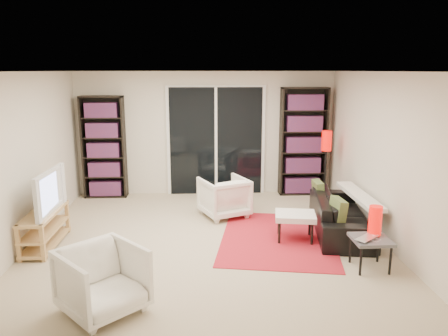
{
  "coord_description": "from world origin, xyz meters",
  "views": [
    {
      "loc": [
        -0.07,
        -6.0,
        2.42
      ],
      "look_at": [
        0.25,
        0.3,
        1.0
      ],
      "focal_mm": 35.0,
      "sensor_mm": 36.0,
      "label": 1
    }
  ],
  "objects_px": {
    "floor_lamp": "(326,148)",
    "ottoman": "(295,217)",
    "armchair_back": "(224,197)",
    "side_table": "(371,242)",
    "tv_stand": "(45,228)",
    "bookshelf_right": "(303,142)",
    "sofa": "(341,213)",
    "armchair_front": "(103,281)",
    "bookshelf_left": "(104,147)"
  },
  "relations": [
    {
      "from": "floor_lamp",
      "to": "ottoman",
      "type": "bearing_deg",
      "value": -117.31
    },
    {
      "from": "armchair_back",
      "to": "side_table",
      "type": "xyz_separation_m",
      "value": [
        1.71,
        -2.1,
        0.02
      ]
    },
    {
      "from": "tv_stand",
      "to": "ottoman",
      "type": "bearing_deg",
      "value": 0.92
    },
    {
      "from": "tv_stand",
      "to": "side_table",
      "type": "xyz_separation_m",
      "value": [
        4.27,
        -0.93,
        0.09
      ]
    },
    {
      "from": "bookshelf_right",
      "to": "tv_stand",
      "type": "bearing_deg",
      "value": -149.55
    },
    {
      "from": "ottoman",
      "to": "side_table",
      "type": "xyz_separation_m",
      "value": [
        0.73,
        -0.99,
        0.01
      ]
    },
    {
      "from": "sofa",
      "to": "floor_lamp",
      "type": "distance_m",
      "value": 1.65
    },
    {
      "from": "armchair_back",
      "to": "armchair_front",
      "type": "relative_size",
      "value": 0.97
    },
    {
      "from": "sofa",
      "to": "armchair_back",
      "type": "xyz_separation_m",
      "value": [
        -1.74,
        0.81,
        0.05
      ]
    },
    {
      "from": "sofa",
      "to": "floor_lamp",
      "type": "height_order",
      "value": "floor_lamp"
    },
    {
      "from": "bookshelf_left",
      "to": "armchair_front",
      "type": "distance_m",
      "value": 4.37
    },
    {
      "from": "armchair_back",
      "to": "bookshelf_right",
      "type": "bearing_deg",
      "value": -164.36
    },
    {
      "from": "bookshelf_right",
      "to": "armchair_front",
      "type": "height_order",
      "value": "bookshelf_right"
    },
    {
      "from": "tv_stand",
      "to": "sofa",
      "type": "bearing_deg",
      "value": 4.83
    },
    {
      "from": "bookshelf_right",
      "to": "sofa",
      "type": "height_order",
      "value": "bookshelf_right"
    },
    {
      "from": "sofa",
      "to": "bookshelf_left",
      "type": "bearing_deg",
      "value": 71.06
    },
    {
      "from": "bookshelf_right",
      "to": "bookshelf_left",
      "type": "bearing_deg",
      "value": 180.0
    },
    {
      "from": "floor_lamp",
      "to": "tv_stand",
      "type": "bearing_deg",
      "value": -157.63
    },
    {
      "from": "tv_stand",
      "to": "armchair_front",
      "type": "distance_m",
      "value": 2.14
    },
    {
      "from": "tv_stand",
      "to": "ottoman",
      "type": "xyz_separation_m",
      "value": [
        3.54,
        0.06,
        0.08
      ]
    },
    {
      "from": "bookshelf_right",
      "to": "armchair_back",
      "type": "bearing_deg",
      "value": -141.39
    },
    {
      "from": "bookshelf_left",
      "to": "side_table",
      "type": "relative_size",
      "value": 4.26
    },
    {
      "from": "bookshelf_left",
      "to": "tv_stand",
      "type": "bearing_deg",
      "value": -97.6
    },
    {
      "from": "side_table",
      "to": "ottoman",
      "type": "bearing_deg",
      "value": 126.56
    },
    {
      "from": "armchair_front",
      "to": "side_table",
      "type": "distance_m",
      "value": 3.2
    },
    {
      "from": "armchair_front",
      "to": "ottoman",
      "type": "xyz_separation_m",
      "value": [
        2.35,
        1.83,
        0.0
      ]
    },
    {
      "from": "bookshelf_left",
      "to": "ottoman",
      "type": "distance_m",
      "value": 4.06
    },
    {
      "from": "sofa",
      "to": "side_table",
      "type": "height_order",
      "value": "sofa"
    },
    {
      "from": "ottoman",
      "to": "side_table",
      "type": "bearing_deg",
      "value": -53.44
    },
    {
      "from": "armchair_front",
      "to": "armchair_back",
      "type": "bearing_deg",
      "value": 22.52
    },
    {
      "from": "bookshelf_right",
      "to": "sofa",
      "type": "bearing_deg",
      "value": -86.47
    },
    {
      "from": "bookshelf_left",
      "to": "bookshelf_right",
      "type": "height_order",
      "value": "bookshelf_right"
    },
    {
      "from": "armchair_front",
      "to": "bookshelf_left",
      "type": "bearing_deg",
      "value": 59.07
    },
    {
      "from": "bookshelf_right",
      "to": "side_table",
      "type": "height_order",
      "value": "bookshelf_right"
    },
    {
      "from": "bookshelf_right",
      "to": "armchair_back",
      "type": "relative_size",
      "value": 2.86
    },
    {
      "from": "bookshelf_left",
      "to": "ottoman",
      "type": "xyz_separation_m",
      "value": [
        3.21,
        -2.4,
        -0.63
      ]
    },
    {
      "from": "armchair_front",
      "to": "bookshelf_right",
      "type": "bearing_deg",
      "value": 12.34
    },
    {
      "from": "bookshelf_left",
      "to": "floor_lamp",
      "type": "distance_m",
      "value": 4.18
    },
    {
      "from": "ottoman",
      "to": "armchair_front",
      "type": "bearing_deg",
      "value": -142.05
    },
    {
      "from": "bookshelf_left",
      "to": "armchair_front",
      "type": "height_order",
      "value": "bookshelf_left"
    },
    {
      "from": "side_table",
      "to": "tv_stand",
      "type": "bearing_deg",
      "value": 167.74
    },
    {
      "from": "ottoman",
      "to": "side_table",
      "type": "height_order",
      "value": "same"
    },
    {
      "from": "armchair_front",
      "to": "ottoman",
      "type": "bearing_deg",
      "value": -4.5
    },
    {
      "from": "bookshelf_right",
      "to": "ottoman",
      "type": "height_order",
      "value": "bookshelf_right"
    },
    {
      "from": "bookshelf_left",
      "to": "sofa",
      "type": "distance_m",
      "value": 4.55
    },
    {
      "from": "bookshelf_left",
      "to": "armchair_front",
      "type": "bearing_deg",
      "value": -78.48
    },
    {
      "from": "ottoman",
      "to": "sofa",
      "type": "bearing_deg",
      "value": 21.85
    },
    {
      "from": "tv_stand",
      "to": "armchair_front",
      "type": "xyz_separation_m",
      "value": [
        1.19,
        -1.78,
        0.08
      ]
    },
    {
      "from": "tv_stand",
      "to": "armchair_front",
      "type": "height_order",
      "value": "armchair_front"
    },
    {
      "from": "side_table",
      "to": "floor_lamp",
      "type": "xyz_separation_m",
      "value": [
        0.19,
        2.76,
        0.67
      ]
    }
  ]
}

